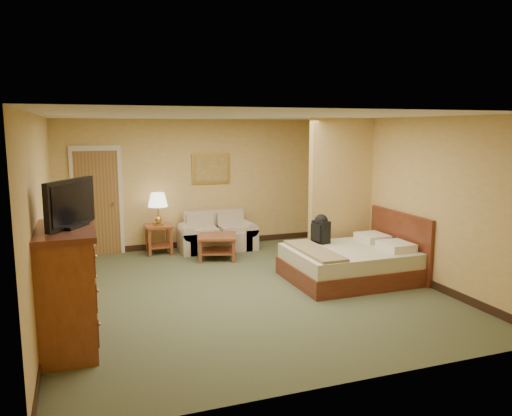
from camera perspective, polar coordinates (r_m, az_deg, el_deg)
name	(u,v)px	position (r m, az deg, el deg)	size (l,w,h in m)	color
floor	(244,290)	(7.68, -1.43, -9.30)	(6.00, 6.00, 0.00)	#495134
ceiling	(243,116)	(7.28, -1.51, 10.49)	(6.00, 6.00, 0.00)	white
back_wall	(197,184)	(10.23, -6.78, 2.77)	(5.50, 0.02, 2.60)	tan
left_wall	(42,216)	(7.02, -23.30, -0.87)	(0.02, 6.00, 2.60)	tan
right_wall	(400,196)	(8.63, 16.14, 1.28)	(0.02, 6.00, 2.60)	tan
partition	(341,191)	(9.08, 9.64, 1.89)	(1.20, 0.15, 2.60)	tan
door	(97,202)	(9.98, -17.67, 0.68)	(0.94, 0.16, 2.10)	beige
baseboard	(198,243)	(10.44, -6.64, -4.02)	(5.50, 0.02, 0.12)	black
loveseat	(217,237)	(10.06, -4.46, -3.36)	(1.52, 0.71, 0.77)	tan
side_table	(159,235)	(9.89, -11.05, -3.02)	(0.51, 0.51, 0.56)	brown
table_lamp	(158,201)	(9.77, -11.17, 0.82)	(0.38, 0.38, 0.63)	#B58C42
coffee_table	(218,242)	(9.35, -4.41, -3.87)	(0.88, 0.88, 0.45)	brown
wall_picture	(211,169)	(10.25, -5.16, 4.49)	(0.80, 0.04, 0.62)	#B78E3F
dresser	(66,288)	(5.95, -20.92, -8.52)	(0.67, 1.27, 1.36)	brown
tv	(70,205)	(5.74, -20.45, 0.33)	(0.51, 0.76, 0.52)	black
bed	(352,262)	(8.24, 10.97, -6.08)	(1.95, 1.62, 1.05)	#542113
backpack	(321,228)	(8.43, 7.45, -2.26)	(0.25, 0.32, 0.49)	black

